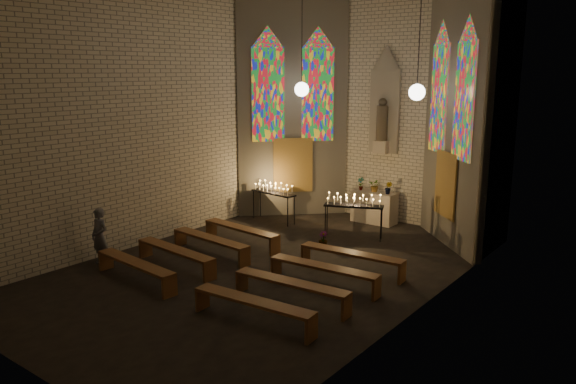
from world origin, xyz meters
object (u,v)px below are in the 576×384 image
object	(u,v)px
votive_stand_right	(354,203)
visitor	(100,236)
votive_stand_left	(273,190)
aisle_flower_pot	(323,239)
altar	(374,207)

from	to	relation	value
votive_stand_right	visitor	world-z (taller)	visitor
votive_stand_left	votive_stand_right	size ratio (longest dim) A/B	0.97
aisle_flower_pot	votive_stand_left	xyz separation A→B (m)	(-2.76, 1.25, 0.81)
aisle_flower_pot	visitor	distance (m)	5.86
votive_stand_right	altar	bearing A→B (deg)	77.50
aisle_flower_pot	visitor	xyz separation A→B (m)	(-3.63, -4.57, 0.51)
votive_stand_left	votive_stand_right	world-z (taller)	votive_stand_right
altar	votive_stand_right	size ratio (longest dim) A/B	0.82
altar	aisle_flower_pot	xyz separation A→B (m)	(0.13, -3.10, -0.28)
votive_stand_left	votive_stand_right	bearing A→B (deg)	4.23
votive_stand_right	votive_stand_left	bearing A→B (deg)	154.99
altar	visitor	xyz separation A→B (m)	(-3.50, -7.67, 0.22)
visitor	altar	bearing A→B (deg)	64.97
aisle_flower_pot	visitor	bearing A→B (deg)	-128.49
altar	visitor	world-z (taller)	visitor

